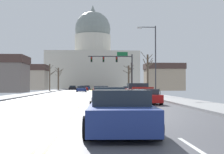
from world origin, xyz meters
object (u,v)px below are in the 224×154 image
sedan_near_01 (102,91)px  sedan_oncoming_00 (81,89)px  street_lamp_right (153,55)px  sedan_near_02 (130,92)px  signal_gantry (116,63)px  sedan_near_05 (109,100)px  sedan_oncoming_02 (73,88)px  pickup_truck_near_03 (138,92)px  sedan_near_04 (146,97)px  pedestrian_00 (147,87)px  sedan_oncoming_03 (87,87)px  bicycle_parked (159,93)px  sedan_near_00 (99,90)px  sedan_oncoming_01 (84,88)px  sedan_near_06 (120,112)px

sedan_near_01 → sedan_oncoming_00: bearing=101.9°
street_lamp_right → sedan_near_02: 5.19m
signal_gantry → sedan_near_02: bearing=-88.5°
sedan_near_05 → sedan_oncoming_02: 67.24m
pickup_truck_near_03 → sedan_near_04: bearing=-92.7°
pickup_truck_near_03 → sedan_oncoming_00: 31.33m
sedan_near_04 → sedan_oncoming_00: 37.42m
pedestrian_00 → sedan_oncoming_00: bearing=128.1°
pickup_truck_near_03 → sedan_oncoming_03: size_ratio=1.25×
sedan_near_04 → bicycle_parked: size_ratio=2.40×
signal_gantry → sedan_near_00: size_ratio=1.69×
sedan_near_01 → pedestrian_00: 8.12m
sedan_near_01 → sedan_near_04: size_ratio=1.03×
sedan_near_05 → sedan_oncoming_00: size_ratio=1.02×
sedan_near_01 → pickup_truck_near_03: pickup_truck_near_03 is taller
bicycle_parked → pedestrian_00: bearing=87.2°
street_lamp_right → sedan_oncoming_00: bearing=111.0°
sedan_oncoming_00 → sedan_oncoming_01: 11.43m
sedan_near_02 → pedestrian_00: pedestrian_00 is taller
sedan_oncoming_03 → pedestrian_00: pedestrian_00 is taller
sedan_near_02 → bicycle_parked: sedan_near_02 is taller
sedan_oncoming_03 → sedan_near_00: bearing=-85.9°
street_lamp_right → sedan_near_01: street_lamp_right is taller
sedan_near_06 → bicycle_parked: (6.66, 25.47, -0.12)m
sedan_oncoming_00 → bicycle_parked: sedan_oncoming_00 is taller
sedan_oncoming_01 → sedan_oncoming_03: (0.06, 23.16, -0.02)m
sedan_near_02 → bicycle_parked: size_ratio=2.50×
pickup_truck_near_03 → pedestrian_00: 17.10m
pickup_truck_near_03 → sedan_oncoming_01: (-7.03, 41.95, -0.16)m
pickup_truck_near_03 → sedan_oncoming_01: pickup_truck_near_03 is taller
signal_gantry → sedan_oncoming_03: bearing=98.7°
sedan_near_06 → sedan_oncoming_00: (-3.67, 50.16, -0.06)m
sedan_near_04 → pedestrian_00: 23.32m
signal_gantry → sedan_near_06: 43.15m
sedan_oncoming_00 → sedan_oncoming_02: 24.04m
sedan_near_00 → sedan_near_06: 39.15m
sedan_oncoming_03 → sedan_near_05: bearing=-87.4°
sedan_near_00 → sedan_near_02: size_ratio=1.06×
sedan_near_06 → bicycle_parked: sedan_near_06 is taller
sedan_near_05 → sedan_oncoming_01: bearing=93.8°
sedan_near_00 → sedan_near_06: sedan_near_06 is taller
street_lamp_right → bicycle_parked: 4.56m
street_lamp_right → bicycle_parked: (0.72, 0.40, -4.49)m
sedan_near_02 → sedan_oncoming_03: (-6.88, 58.87, -0.03)m
sedan_near_00 → sedan_near_04: (3.39, -25.78, -0.03)m
sedan_oncoming_02 → sedan_near_06: bearing=-84.4°
pickup_truck_near_03 → sedan_near_06: 19.93m
sedan_near_05 → sedan_oncoming_01: sedan_near_05 is taller
pickup_truck_near_03 → sedan_oncoming_00: size_ratio=1.25×
sedan_oncoming_02 → sedan_oncoming_03: size_ratio=1.02×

